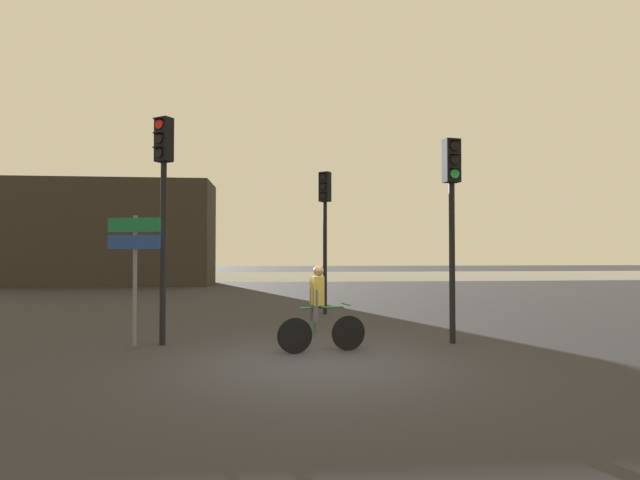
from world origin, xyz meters
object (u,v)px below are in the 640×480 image
traffic_light_center (325,215)px  cyclist (319,308)px  distant_building (97,233)px  traffic_light_near_left (163,187)px  direction_sign_post (134,256)px  traffic_light_near_right (452,200)px

traffic_light_center → cyclist: size_ratio=2.56×
distant_building → cyclist: distant_building is taller
traffic_light_near_left → traffic_light_center: bearing=-95.3°
distant_building → direction_sign_post: bearing=-69.1°
traffic_light_center → cyclist: traffic_light_center is taller
traffic_light_near_right → direction_sign_post: traffic_light_near_right is taller
traffic_light_near_left → traffic_light_near_right: size_ratio=1.09×
traffic_light_near_right → cyclist: (-2.82, -0.68, -2.12)m
traffic_light_center → distant_building: bearing=-17.1°
distant_building → direction_sign_post: size_ratio=4.96×
traffic_light_near_right → distant_building: bearing=-63.8°
distant_building → cyclist: bearing=-61.5°
traffic_light_center → direction_sign_post: traffic_light_center is taller
traffic_light_near_right → cyclist: size_ratio=2.51×
distant_building → traffic_light_near_left: 20.67m
traffic_light_near_left → cyclist: 4.02m
traffic_light_near_left → traffic_light_near_right: traffic_light_near_left is taller
traffic_light_near_left → traffic_light_near_right: (5.90, -0.34, -0.25)m
traffic_light_near_right → direction_sign_post: (-6.42, 0.20, -1.14)m
traffic_light_center → traffic_light_near_left: (-3.77, -4.70, 0.19)m
traffic_light_near_left → direction_sign_post: (-0.52, -0.14, -1.40)m
traffic_light_near_left → direction_sign_post: size_ratio=1.77×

